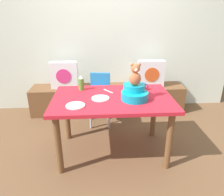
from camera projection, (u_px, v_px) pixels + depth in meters
ground_plane at (112, 151)px, 2.69m from camera, size 8.00×8.00×0.00m
back_wall at (107, 34)px, 3.54m from camera, size 4.40×0.10×2.60m
window_bench at (108, 99)px, 3.69m from camera, size 2.60×0.44×0.46m
pillow_floral_left at (64, 75)px, 3.46m from camera, size 0.44×0.15×0.44m
pillow_floral_right at (151, 74)px, 3.55m from camera, size 0.44×0.15×0.44m
dining_table at (113, 106)px, 2.45m from camera, size 1.37×0.86×0.74m
highchair at (99, 92)px, 3.17m from camera, size 0.36×0.48×0.79m
infant_seat_teal at (134, 93)px, 2.34m from camera, size 0.30×0.33×0.16m
teddy_bear at (135, 75)px, 2.26m from camera, size 0.13×0.12×0.25m
ketchup_bottle at (81, 83)px, 2.61m from camera, size 0.07×0.07×0.18m
coffee_mug at (143, 87)px, 2.61m from camera, size 0.12×0.08×0.09m
dinner_plate_near at (100, 98)px, 2.37m from camera, size 0.20×0.20×0.01m
dinner_plate_far at (75, 106)px, 2.19m from camera, size 0.20×0.20×0.01m
cell_phone at (129, 91)px, 2.60m from camera, size 0.14×0.16×0.01m
table_fork at (108, 91)px, 2.59m from camera, size 0.11×0.15×0.01m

